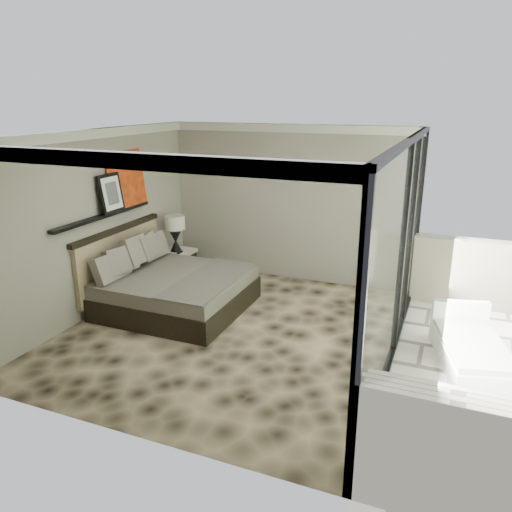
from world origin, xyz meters
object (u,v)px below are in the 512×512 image
at_px(nightstand, 177,263).
at_px(lounger, 471,351).
at_px(table_lamp, 175,229).
at_px(bed, 171,287).

distance_m(nightstand, lounger, 5.29).
height_order(nightstand, table_lamp, table_lamp).
height_order(table_lamp, lounger, table_lamp).
height_order(bed, nightstand, bed).
height_order(bed, lounger, bed).
relative_size(nightstand, table_lamp, 0.85).
distance_m(nightstand, table_lamp, 0.66).
xyz_separation_m(bed, table_lamp, (-0.65, 1.26, 0.60)).
xyz_separation_m(table_lamp, lounger, (5.11, -1.35, -0.76)).
bearing_deg(lounger, table_lamp, 150.14).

